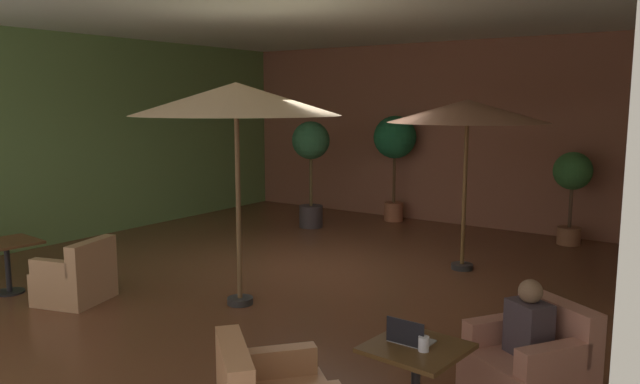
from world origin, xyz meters
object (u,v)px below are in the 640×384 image
object	(u,v)px
armchair_front_right_east	(77,278)
patio_umbrella_center_beige	(236,100)
armchair_front_left_north	(531,368)
patron_blue_shirt	(529,322)
iced_drink_cup	(424,344)
cafe_table_front_right	(7,253)
potted_tree_left_corner	(572,181)
potted_tree_mid_right	(395,144)
cafe_table_front_left	(416,367)
patio_umbrella_tall_red	(467,112)
potted_tree_mid_left	(311,155)
open_laptop	(409,337)

from	to	relation	value
armchair_front_right_east	patio_umbrella_center_beige	world-z (taller)	patio_umbrella_center_beige
armchair_front_left_north	patron_blue_shirt	distance (m)	0.40
patron_blue_shirt	iced_drink_cup	world-z (taller)	patron_blue_shirt
cafe_table_front_right	iced_drink_cup	xyz separation A→B (m)	(5.95, -0.10, 0.21)
armchair_front_right_east	patron_blue_shirt	world-z (taller)	patron_blue_shirt
potted_tree_left_corner	potted_tree_mid_right	world-z (taller)	potted_tree_mid_right
cafe_table_front_left	patio_umbrella_tall_red	distance (m)	5.08
potted_tree_mid_left	armchair_front_left_north	bearing A→B (deg)	-40.29
potted_tree_mid_right	patron_blue_shirt	xyz separation A→B (m)	(4.63, -6.38, -0.89)
cafe_table_front_right	potted_tree_mid_left	world-z (taller)	potted_tree_mid_left
cafe_table_front_left	patio_umbrella_center_beige	size ratio (longest dim) A/B	0.27
patron_blue_shirt	open_laptop	world-z (taller)	patron_blue_shirt
cafe_table_front_right	patio_umbrella_center_beige	world-z (taller)	patio_umbrella_center_beige
patio_umbrella_tall_red	iced_drink_cup	distance (m)	5.09
cafe_table_front_right	patio_umbrella_center_beige	bearing A→B (deg)	26.86
armchair_front_right_east	armchair_front_left_north	bearing A→B (deg)	5.85
patio_umbrella_center_beige	potted_tree_left_corner	bearing A→B (deg)	65.59
patron_blue_shirt	potted_tree_mid_left	bearing A→B (deg)	139.39
potted_tree_mid_right	cafe_table_front_left	bearing A→B (deg)	-60.76
armchair_front_right_east	iced_drink_cup	xyz separation A→B (m)	(4.92, -0.41, 0.45)
potted_tree_left_corner	armchair_front_left_north	bearing A→B (deg)	-79.77
patron_blue_shirt	potted_tree_mid_right	bearing A→B (deg)	125.96
patio_umbrella_tall_red	potted_tree_left_corner	world-z (taller)	patio_umbrella_tall_red
potted_tree_mid_right	patio_umbrella_tall_red	bearing A→B (deg)	-46.21
armchair_front_right_east	patio_umbrella_center_beige	bearing A→B (deg)	32.17
open_laptop	patio_umbrella_tall_red	bearing A→B (deg)	106.96
cafe_table_front_left	patron_blue_shirt	xyz separation A→B (m)	(0.57, 0.87, 0.20)
open_laptop	potted_tree_left_corner	bearing A→B (deg)	93.68
patio_umbrella_tall_red	iced_drink_cup	xyz separation A→B (m)	(1.53, -4.59, -1.58)
potted_tree_left_corner	potted_tree_mid_right	distance (m)	3.57
cafe_table_front_left	patio_umbrella_center_beige	bearing A→B (deg)	154.91
armchair_front_right_east	potted_tree_mid_right	bearing A→B (deg)	83.61
iced_drink_cup	open_laptop	distance (m)	0.17
potted_tree_left_corner	iced_drink_cup	size ratio (longest dim) A/B	14.76
cafe_table_front_right	patio_umbrella_tall_red	size ratio (longest dim) A/B	0.31
patio_umbrella_tall_red	armchair_front_left_north	bearing A→B (deg)	-60.59
patio_umbrella_center_beige	open_laptop	bearing A→B (deg)	-25.47
armchair_front_left_north	cafe_table_front_right	distance (m)	6.52
cafe_table_front_right	potted_tree_left_corner	distance (m)	8.87
cafe_table_front_left	cafe_table_front_right	xyz separation A→B (m)	(-5.87, 0.04, 0.01)
armchair_front_left_north	iced_drink_cup	xyz separation A→B (m)	(-0.51, -0.97, 0.42)
armchair_front_right_east	potted_tree_mid_left	xyz separation A→B (m)	(-0.27, 5.38, 1.15)
cafe_table_front_left	iced_drink_cup	size ratio (longest dim) A/B	6.66
open_laptop	cafe_table_front_right	bearing A→B (deg)	179.64
patron_blue_shirt	iced_drink_cup	size ratio (longest dim) A/B	5.73
cafe_table_front_right	open_laptop	size ratio (longest dim) A/B	2.47
patio_umbrella_center_beige	iced_drink_cup	bearing A→B (deg)	-25.37
iced_drink_cup	armchair_front_left_north	bearing A→B (deg)	62.39
cafe_table_front_left	cafe_table_front_right	bearing A→B (deg)	179.57
cafe_table_front_right	iced_drink_cup	distance (m)	5.96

